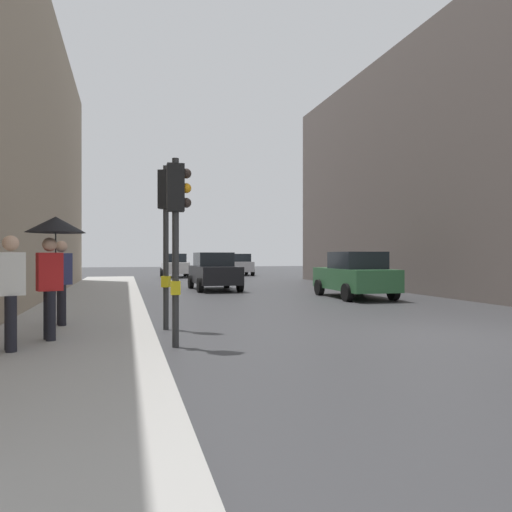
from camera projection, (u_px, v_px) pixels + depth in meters
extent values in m
plane|color=#38383A|center=(437.00, 335.00, 9.65)|extent=(120.00, 120.00, 0.00)
cube|color=#A8A5A0|center=(90.00, 309.00, 13.53)|extent=(3.08, 40.00, 0.16)
cylinder|color=#2D2D2D|center=(166.00, 248.00, 10.31)|extent=(0.12, 0.12, 3.58)
cube|color=black|center=(166.00, 190.00, 10.31)|extent=(0.37, 0.34, 0.84)
cube|color=yellow|center=(166.00, 282.00, 10.31)|extent=(0.22, 0.25, 0.24)
sphere|color=#2D231E|center=(174.00, 178.00, 10.29)|extent=(0.18, 0.18, 0.18)
sphere|color=orange|center=(174.00, 189.00, 10.29)|extent=(0.18, 0.18, 0.18)
sphere|color=#2D231E|center=(174.00, 201.00, 10.29)|extent=(0.18, 0.18, 0.18)
cylinder|color=#2D2D2D|center=(175.00, 253.00, 8.33)|extent=(0.12, 0.12, 3.34)
cube|color=black|center=(175.00, 188.00, 8.33)|extent=(0.30, 0.25, 0.84)
cube|color=yellow|center=(176.00, 288.00, 8.33)|extent=(0.16, 0.20, 0.24)
sphere|color=#2D231E|center=(186.00, 174.00, 8.37)|extent=(0.18, 0.18, 0.18)
sphere|color=orange|center=(186.00, 188.00, 8.37)|extent=(0.18, 0.18, 0.18)
sphere|color=#2D231E|center=(186.00, 203.00, 8.37)|extent=(0.18, 0.18, 0.18)
cube|color=silver|center=(175.00, 268.00, 35.29)|extent=(1.90, 4.24, 0.80)
cube|color=black|center=(175.00, 258.00, 35.53)|extent=(1.65, 2.04, 0.64)
cylinder|color=black|center=(189.00, 273.00, 34.20)|extent=(0.23, 0.64, 0.64)
cylinder|color=black|center=(164.00, 274.00, 33.76)|extent=(0.23, 0.64, 0.64)
cylinder|color=black|center=(185.00, 272.00, 36.82)|extent=(0.23, 0.64, 0.64)
cylinder|color=black|center=(162.00, 272.00, 36.38)|extent=(0.23, 0.64, 0.64)
cube|color=#BCBCC1|center=(239.00, 266.00, 38.90)|extent=(2.07, 4.31, 0.80)
cube|color=black|center=(239.00, 258.00, 38.65)|extent=(1.73, 2.10, 0.64)
cylinder|color=black|center=(226.00, 271.00, 40.04)|extent=(0.26, 0.65, 0.64)
cylinder|color=black|center=(246.00, 271.00, 40.40)|extent=(0.26, 0.65, 0.64)
cylinder|color=black|center=(230.00, 272.00, 37.39)|extent=(0.26, 0.65, 0.64)
cylinder|color=black|center=(253.00, 272.00, 37.76)|extent=(0.26, 0.65, 0.64)
cube|color=black|center=(214.00, 275.00, 22.17)|extent=(1.87, 4.23, 0.80)
cube|color=black|center=(213.00, 259.00, 22.41)|extent=(1.63, 2.03, 0.64)
cylinder|color=black|center=(240.00, 285.00, 21.13)|extent=(0.23, 0.64, 0.64)
cylinder|color=black|center=(200.00, 285.00, 20.62)|extent=(0.23, 0.64, 0.64)
cylinder|color=black|center=(227.00, 281.00, 23.72)|extent=(0.23, 0.64, 0.64)
cylinder|color=black|center=(191.00, 282.00, 23.21)|extent=(0.23, 0.64, 0.64)
cube|color=#2D6038|center=(354.00, 279.00, 18.11)|extent=(1.95, 4.26, 0.80)
cube|color=black|center=(357.00, 260.00, 17.86)|extent=(1.67, 2.06, 0.64)
cylinder|color=black|center=(319.00, 287.00, 19.21)|extent=(0.24, 0.65, 0.64)
cylinder|color=black|center=(360.00, 287.00, 19.63)|extent=(0.24, 0.65, 0.64)
cylinder|color=black|center=(347.00, 292.00, 16.59)|extent=(0.24, 0.65, 0.64)
cylinder|color=black|center=(393.00, 292.00, 17.00)|extent=(0.24, 0.65, 0.64)
cylinder|color=black|center=(48.00, 315.00, 8.24)|extent=(0.16, 0.16, 0.85)
cylinder|color=black|center=(51.00, 316.00, 8.08)|extent=(0.16, 0.16, 0.85)
cube|color=red|center=(50.00, 272.00, 8.16)|extent=(0.46, 0.38, 0.66)
sphere|color=tan|center=(50.00, 245.00, 8.16)|extent=(0.24, 0.24, 0.24)
cylinder|color=black|center=(56.00, 257.00, 8.22)|extent=(0.02, 0.02, 0.90)
cone|color=black|center=(56.00, 225.00, 8.22)|extent=(1.00, 1.00, 0.28)
cylinder|color=black|center=(61.00, 304.00, 9.99)|extent=(0.16, 0.16, 0.85)
cylinder|color=black|center=(62.00, 305.00, 9.82)|extent=(0.16, 0.16, 0.85)
cube|color=navy|center=(61.00, 269.00, 9.90)|extent=(0.45, 0.35, 0.66)
sphere|color=tan|center=(61.00, 246.00, 9.90)|extent=(0.24, 0.24, 0.24)
cube|color=black|center=(46.00, 269.00, 9.75)|extent=(0.26, 0.32, 0.40)
cylinder|color=black|center=(10.00, 322.00, 7.31)|extent=(0.16, 0.16, 0.85)
cylinder|color=black|center=(11.00, 324.00, 7.14)|extent=(0.16, 0.16, 0.85)
cube|color=silver|center=(11.00, 274.00, 7.22)|extent=(0.46, 0.36, 0.66)
sphere|color=tan|center=(11.00, 243.00, 7.22)|extent=(0.24, 0.24, 0.24)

